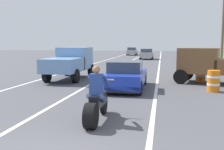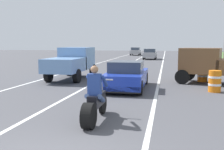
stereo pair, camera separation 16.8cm
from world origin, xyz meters
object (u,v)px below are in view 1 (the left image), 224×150
object	(u,v)px
pickup_truck_right_shoulder_brown	(216,64)
construction_barrel_far	(187,67)
distant_car_further_ahead	(132,51)
motorcycle_with_rider	(96,102)
distant_car_far_ahead	(147,54)
construction_barrel_mid	(201,73)
construction_barrel_nearest	(213,81)
pickup_truck_left_lane_light_blue	(70,61)
sports_car_blue	(126,76)

from	to	relation	value
pickup_truck_right_shoulder_brown	construction_barrel_far	distance (m)	5.18
distant_car_further_ahead	construction_barrel_far	bearing A→B (deg)	-76.16
motorcycle_with_rider	distant_car_far_ahead	bearing A→B (deg)	90.66
pickup_truck_right_shoulder_brown	construction_barrel_mid	bearing A→B (deg)	132.93
construction_barrel_far	construction_barrel_nearest	bearing A→B (deg)	-86.12
construction_barrel_mid	distant_car_far_ahead	size ratio (longest dim) A/B	0.25
pickup_truck_right_shoulder_brown	distant_car_further_ahead	world-z (taller)	pickup_truck_right_shoulder_brown
pickup_truck_right_shoulder_brown	construction_barrel_nearest	distance (m)	2.73
motorcycle_with_rider	distant_car_further_ahead	world-z (taller)	motorcycle_with_rider
pickup_truck_left_lane_light_blue	distant_car_further_ahead	bearing A→B (deg)	90.04
distant_car_further_ahead	pickup_truck_right_shoulder_brown	bearing A→B (deg)	-76.37
distant_car_far_ahead	construction_barrel_nearest	bearing A→B (deg)	-79.88
construction_barrel_mid	construction_barrel_far	xyz separation A→B (m)	(-0.40, 4.28, 0.00)
pickup_truck_right_shoulder_brown	motorcycle_with_rider	bearing A→B (deg)	-119.83
construction_barrel_nearest	pickup_truck_right_shoulder_brown	bearing A→B (deg)	77.42
pickup_truck_left_lane_light_blue	construction_barrel_far	world-z (taller)	pickup_truck_left_lane_light_blue
pickup_truck_left_lane_light_blue	distant_car_far_ahead	xyz separation A→B (m)	(3.52, 22.30, -0.33)
distant_car_far_ahead	sports_car_blue	bearing A→B (deg)	-89.08
distant_car_further_ahead	pickup_truck_left_lane_light_blue	bearing A→B (deg)	-89.96
pickup_truck_left_lane_light_blue	construction_barrel_mid	distance (m)	7.96
motorcycle_with_rider	construction_barrel_nearest	bearing A→B (deg)	53.74
pickup_truck_right_shoulder_brown	distant_car_far_ahead	xyz separation A→B (m)	(-5.11, 22.75, -0.33)
motorcycle_with_rider	sports_car_blue	world-z (taller)	motorcycle_with_rider
sports_car_blue	construction_barrel_far	xyz separation A→B (m)	(3.60, 7.53, -0.13)
distant_car_far_ahead	construction_barrel_far	bearing A→B (deg)	-77.25
construction_barrel_far	pickup_truck_right_shoulder_brown	bearing A→B (deg)	-77.68
pickup_truck_left_lane_light_blue	construction_barrel_nearest	xyz separation A→B (m)	(8.05, -3.05, -0.60)
sports_car_blue	pickup_truck_right_shoulder_brown	distance (m)	5.35
construction_barrel_nearest	construction_barrel_mid	distance (m)	3.35
construction_barrel_far	distant_car_far_ahead	size ratio (longest dim) A/B	0.25
construction_barrel_mid	distant_car_further_ahead	size ratio (longest dim) A/B	0.25
distant_car_far_ahead	distant_car_further_ahead	bearing A→B (deg)	105.33
pickup_truck_left_lane_light_blue	distant_car_further_ahead	xyz separation A→B (m)	(-0.03, 35.24, -0.33)
motorcycle_with_rider	pickup_truck_left_lane_light_blue	distance (m)	9.57
pickup_truck_right_shoulder_brown	sports_car_blue	bearing A→B (deg)	-151.92
pickup_truck_left_lane_light_blue	construction_barrel_nearest	world-z (taller)	pickup_truck_left_lane_light_blue
sports_car_blue	distant_car_far_ahead	world-z (taller)	distant_car_far_ahead
construction_barrel_mid	construction_barrel_far	bearing A→B (deg)	95.40
distant_car_further_ahead	construction_barrel_mid	bearing A→B (deg)	-77.17
motorcycle_with_rider	pickup_truck_right_shoulder_brown	bearing A→B (deg)	60.17
construction_barrel_nearest	distant_car_far_ahead	size ratio (longest dim) A/B	0.25
construction_barrel_nearest	distant_car_further_ahead	size ratio (longest dim) A/B	0.25
motorcycle_with_rider	construction_barrel_mid	xyz separation A→B (m)	(4.06, 9.03, -0.09)
pickup_truck_left_lane_light_blue	construction_barrel_nearest	bearing A→B (deg)	-20.78
sports_car_blue	pickup_truck_right_shoulder_brown	world-z (taller)	pickup_truck_right_shoulder_brown
pickup_truck_left_lane_light_blue	construction_barrel_far	distance (m)	8.83
motorcycle_with_rider	distant_car_far_ahead	xyz separation A→B (m)	(-0.36, 31.04, 0.18)
construction_barrel_nearest	distant_car_far_ahead	xyz separation A→B (m)	(-4.53, 25.35, 0.27)
sports_car_blue	construction_barrel_far	distance (m)	8.35
motorcycle_with_rider	construction_barrel_far	size ratio (longest dim) A/B	2.21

